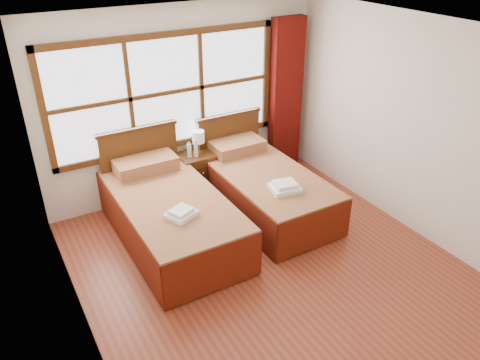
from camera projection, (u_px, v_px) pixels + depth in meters
floor at (273, 271)px, 5.27m from camera, size 4.50×4.50×0.00m
ceiling at (283, 34)px, 4.03m from camera, size 4.50×4.50×0.00m
wall_back at (184, 103)px, 6.35m from camera, size 4.00×0.00×4.00m
wall_left at (71, 225)px, 3.76m from camera, size 0.00×4.50×4.50m
wall_right at (417, 129)px, 5.53m from camera, size 0.00×4.50×4.50m
window at (167, 92)px, 6.12m from camera, size 3.16×0.06×1.56m
curtain at (286, 96)px, 7.02m from camera, size 0.50×0.16×2.30m
bed_left at (169, 213)px, 5.69m from camera, size 1.16×2.25×1.13m
bed_right at (263, 187)px, 6.30m from camera, size 1.09×2.12×1.06m
nightstand at (197, 174)px, 6.64m from camera, size 0.47×0.46×0.62m
towels_left at (181, 213)px, 5.13m from camera, size 0.39×0.37×0.09m
towels_right at (285, 187)px, 5.72m from camera, size 0.40×0.37×0.10m
lamp at (198, 137)px, 6.44m from camera, size 0.17×0.17×0.33m
bottle_near at (189, 150)px, 6.37m from camera, size 0.06×0.06×0.22m
bottle_far at (196, 150)px, 6.39m from camera, size 0.06×0.06×0.22m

